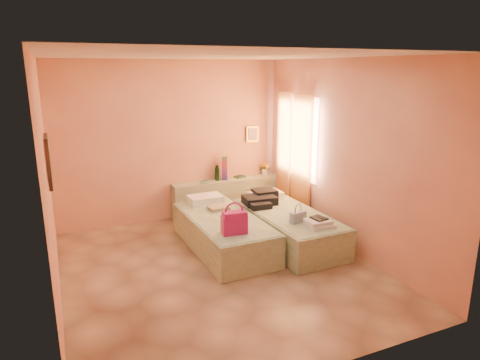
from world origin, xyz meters
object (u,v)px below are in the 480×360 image
at_px(towel_stack, 320,223).
at_px(magenta_handbag, 234,222).
at_px(blue_handbag, 298,217).
at_px(green_book, 240,177).
at_px(bed_left, 224,233).
at_px(water_bottle, 217,173).
at_px(headboard_ledge, 227,197).
at_px(flower_vase, 265,167).
at_px(bed_right, 288,228).

bearing_deg(towel_stack, magenta_handbag, 167.40).
bearing_deg(towel_stack, blue_handbag, 123.24).
distance_m(green_book, magenta_handbag, 2.43).
distance_m(bed_left, blue_handbag, 1.14).
distance_m(water_bottle, towel_stack, 2.51).
distance_m(magenta_handbag, towel_stack, 1.23).
relative_size(headboard_ledge, flower_vase, 7.22).
bearing_deg(headboard_ledge, towel_stack, -79.77).
height_order(headboard_ledge, blue_handbag, blue_handbag).
bearing_deg(water_bottle, flower_vase, 2.90).
relative_size(headboard_ledge, bed_right, 1.02).
distance_m(water_bottle, flower_vase, 1.01).
bearing_deg(water_bottle, headboard_ledge, -9.18).
height_order(green_book, flower_vase, flower_vase).
xyz_separation_m(bed_left, magenta_handbag, (-0.10, -0.63, 0.41)).
relative_size(water_bottle, magenta_handbag, 0.81).
xyz_separation_m(water_bottle, flower_vase, (1.01, 0.05, 0.01)).
bearing_deg(magenta_handbag, bed_right, 28.45).
xyz_separation_m(bed_right, flower_vase, (0.50, 1.78, 0.54)).
height_order(headboard_ledge, green_book, green_book).
bearing_deg(bed_left, green_book, 57.12).
relative_size(bed_left, green_book, 10.22).
distance_m(green_book, flower_vase, 0.55).
height_order(bed_right, water_bottle, water_bottle).
xyz_separation_m(water_bottle, green_book, (0.47, 0.03, -0.12)).
relative_size(bed_right, green_book, 10.22).
relative_size(headboard_ledge, bed_left, 1.02).
bearing_deg(bed_right, headboard_ledge, 99.88).
height_order(water_bottle, blue_handbag, water_bottle).
height_order(bed_left, blue_handbag, blue_handbag).
bearing_deg(green_book, magenta_handbag, -137.06).
bearing_deg(headboard_ledge, blue_handbag, -83.40).
distance_m(bed_left, bed_right, 1.02).
xyz_separation_m(headboard_ledge, magenta_handbag, (-0.76, -2.13, 0.33)).
bearing_deg(blue_handbag, water_bottle, 88.64).
distance_m(bed_right, green_book, 1.81).
distance_m(water_bottle, green_book, 0.49).
bearing_deg(water_bottle, blue_handbag, -78.87).
bearing_deg(water_bottle, green_book, 4.19).
relative_size(water_bottle, towel_stack, 0.78).
bearing_deg(green_book, flower_vase, -19.52).
height_order(blue_handbag, towel_stack, blue_handbag).
bearing_deg(green_book, bed_right, -109.93).
xyz_separation_m(bed_right, blue_handbag, (-0.09, -0.41, 0.33)).
height_order(headboard_ledge, bed_right, headboard_ledge).
height_order(bed_left, bed_right, same).
distance_m(bed_right, blue_handbag, 0.53).
height_order(green_book, magenta_handbag, magenta_handbag).
bearing_deg(blue_handbag, green_book, 76.20).
height_order(bed_right, magenta_handbag, magenta_handbag).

